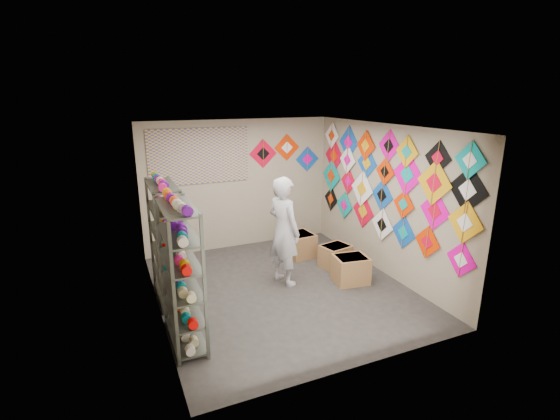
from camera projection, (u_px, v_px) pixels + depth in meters
name	position (u px, v px, depth m)	size (l,w,h in m)	color
ground	(282.00, 288.00, 6.90)	(4.50, 4.50, 0.00)	#302D2A
room_walls	(282.00, 195.00, 6.44)	(4.50, 4.50, 4.50)	tan
shelf_rack_front	(181.00, 275.00, 5.20)	(0.40, 1.10, 1.90)	#4C5147
shelf_rack_back	(166.00, 242.00, 6.35)	(0.40, 1.10, 1.90)	#4C5147
string_spools	(173.00, 251.00, 5.75)	(0.12, 2.36, 0.12)	#F71A85
kite_wall_display	(382.00, 183.00, 7.23)	(0.06, 4.31, 2.02)	#F700A7
back_wall_kites	(285.00, 153.00, 8.73)	(1.64, 0.02, 0.86)	red
poster	(200.00, 156.00, 8.00)	(2.00, 0.01, 1.10)	#504393
shopkeeper	(284.00, 231.00, 6.88)	(0.64, 0.79, 1.89)	silver
carton_a	(351.00, 269.00, 7.08)	(0.57, 0.48, 0.48)	#A06C46
carton_b	(335.00, 256.00, 7.70)	(0.53, 0.43, 0.43)	#A06C46
carton_c	(300.00, 245.00, 8.21)	(0.50, 0.55, 0.48)	#A06C46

